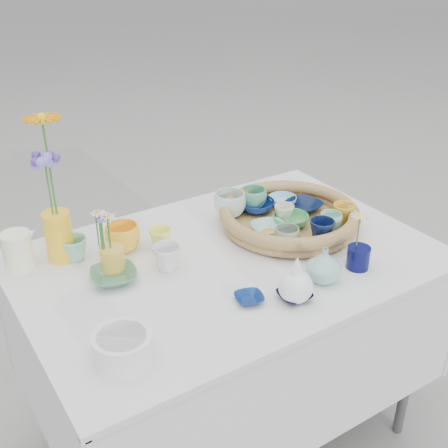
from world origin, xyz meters
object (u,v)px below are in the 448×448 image
bud_vase_seafoam (324,265)px  display_table (227,431)px  tall_vase_yellow (59,236)px  wicker_tray (289,217)px

bud_vase_seafoam → display_table: bearing=121.3°
display_table → bud_vase_seafoam: 0.87m
display_table → bud_vase_seafoam: bud_vase_seafoam is taller
bud_vase_seafoam → tall_vase_yellow: 0.79m
wicker_tray → tall_vase_yellow: bearing=163.1°
tall_vase_yellow → wicker_tray: bearing=-16.9°
display_table → wicker_tray: bearing=10.1°
display_table → tall_vase_yellow: tall_vase_yellow is taller
wicker_tray → bud_vase_seafoam: size_ratio=4.47×
wicker_tray → bud_vase_seafoam: bearing=-111.4°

